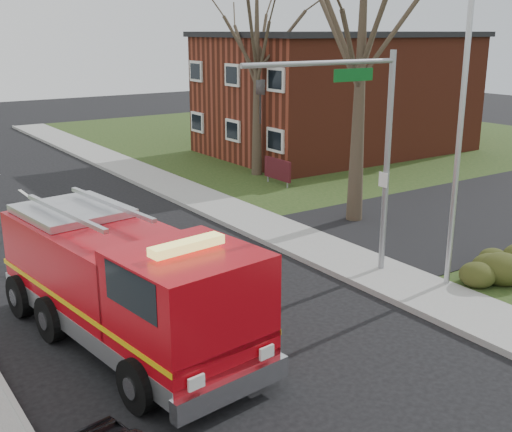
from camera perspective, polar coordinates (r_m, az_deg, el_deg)
ground at (r=15.82m, az=-2.19°, el=-11.45°), size 120.00×120.00×0.00m
sidewalk_right at (r=19.48m, az=13.53°, el=-6.17°), size 2.40×80.00×0.15m
brick_building at (r=40.06m, az=7.24°, el=10.81°), size 15.40×10.40×7.25m
health_center_sign at (r=30.94m, az=1.93°, el=4.15°), size 0.12×2.00×1.40m
hedge_corner at (r=20.82m, az=20.89°, el=-3.85°), size 2.80×2.00×0.90m
bare_tree_near at (r=24.62m, az=9.43°, el=16.17°), size 6.00×6.00×12.00m
bare_tree_far at (r=32.60m, az=0.08°, el=14.71°), size 5.25×5.25×10.50m
traffic_signal_mast at (r=18.59m, az=8.96°, el=7.87°), size 5.29×0.18×6.80m
streetlight_pole at (r=18.69m, az=17.53°, el=6.88°), size 1.48×0.16×8.40m
fire_engine at (r=15.62m, az=-11.40°, el=-6.19°), size 3.90×8.37×3.26m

